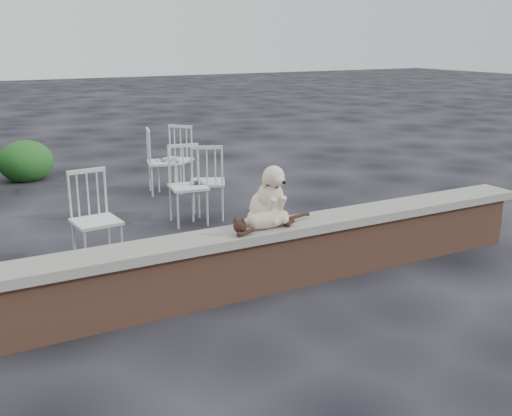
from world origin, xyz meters
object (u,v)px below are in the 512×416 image
chair_b (188,185)px  chair_e (163,161)px  chair_c (207,181)px  chair_a (96,220)px  cat (266,219)px  dog (266,193)px  chair_d (175,159)px

chair_b → chair_e: (0.25, 1.54, 0.00)m
chair_e → chair_b: bearing=-175.2°
chair_c → chair_a: size_ratio=1.00×
chair_c → cat: bearing=102.8°
chair_b → chair_a: 1.59m
chair_c → chair_a: bearing=55.8°
dog → cat: 0.25m
cat → chair_d: bearing=74.5°
chair_a → cat: bearing=-54.1°
dog → chair_d: size_ratio=0.58×
cat → chair_b: (0.18, 2.21, -0.20)m
dog → cat: bearing=-124.0°
dog → chair_e: 3.64m
chair_e → chair_c: bearing=-163.8°
cat → chair_a: chair_a is taller
chair_c → chair_e: bearing=-63.2°
dog → chair_a: (-1.23, 1.18, -0.38)m
chair_b → chair_d: size_ratio=1.00×
cat → chair_d: 3.87m
chair_b → chair_c: same height
cat → chair_a: (-1.15, 1.33, -0.20)m
dog → chair_b: dog is taller
cat → chair_e: 3.78m
cat → chair_a: 1.77m
dog → chair_c: bearing=73.5°
cat → chair_c: bearing=72.2°
dog → chair_b: (0.10, 2.06, -0.38)m
chair_b → chair_d: (0.46, 1.60, 0.00)m
chair_b → chair_c: size_ratio=1.00×
chair_e → chair_d: 0.22m
cat → chair_e: size_ratio=1.08×
chair_c → chair_a: 1.91m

